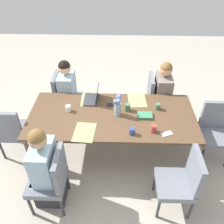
# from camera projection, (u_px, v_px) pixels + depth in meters

# --- Properties ---
(ground_plane) EXTENTS (10.00, 10.00, 0.00)m
(ground_plane) POSITION_uv_depth(u_px,v_px,m) (112.00, 152.00, 3.74)
(ground_plane) COLOR #B2A899
(dining_table) EXTENTS (2.31, 1.04, 0.76)m
(dining_table) POSITION_uv_depth(u_px,v_px,m) (112.00, 119.00, 3.31)
(dining_table) COLOR brown
(dining_table) RESTS_ON ground_plane
(chair_near_left_near) EXTENTS (0.44, 0.44, 0.90)m
(chair_near_left_near) POSITION_uv_depth(u_px,v_px,m) (156.00, 98.00, 4.04)
(chair_near_left_near) COLOR slate
(chair_near_left_near) RESTS_ON ground_plane
(person_near_left_near) EXTENTS (0.36, 0.40, 1.19)m
(person_near_left_near) POSITION_uv_depth(u_px,v_px,m) (161.00, 98.00, 3.97)
(person_near_left_near) COLOR #2D2D33
(person_near_left_near) RESTS_ON ground_plane
(chair_far_left_mid) EXTENTS (0.44, 0.44, 0.90)m
(chair_far_left_mid) POSITION_uv_depth(u_px,v_px,m) (52.00, 178.00, 2.76)
(chair_far_left_mid) COLOR slate
(chair_far_left_mid) RESTS_ON ground_plane
(person_far_left_mid) EXTENTS (0.36, 0.40, 1.19)m
(person_far_left_mid) POSITION_uv_depth(u_px,v_px,m) (46.00, 172.00, 2.79)
(person_far_left_mid) COLOR #2D2D33
(person_far_left_mid) RESTS_ON ground_plane
(chair_near_left_far) EXTENTS (0.44, 0.44, 0.90)m
(chair_near_left_far) POSITION_uv_depth(u_px,v_px,m) (65.00, 96.00, 4.08)
(chair_near_left_far) COLOR slate
(chair_near_left_far) RESTS_ON ground_plane
(person_near_left_far) EXTENTS (0.36, 0.40, 1.19)m
(person_near_left_far) POSITION_uv_depth(u_px,v_px,m) (68.00, 97.00, 4.01)
(person_near_left_far) COLOR #2D2D33
(person_near_left_far) RESTS_ON ground_plane
(chair_far_right_near) EXTENTS (0.44, 0.44, 0.90)m
(chair_far_right_near) POSITION_uv_depth(u_px,v_px,m) (182.00, 180.00, 2.74)
(chair_far_right_near) COLOR slate
(chair_far_right_near) RESTS_ON ground_plane
(chair_head_left_right_mid) EXTENTS (0.44, 0.44, 0.90)m
(chair_head_left_right_mid) POSITION_uv_depth(u_px,v_px,m) (215.00, 129.00, 3.42)
(chair_head_left_right_mid) COLOR slate
(chair_head_left_right_mid) RESTS_ON ground_plane
(chair_head_right_right_far) EXTENTS (0.44, 0.44, 0.90)m
(chair_head_right_right_far) POSITION_uv_depth(u_px,v_px,m) (12.00, 130.00, 3.41)
(chair_head_right_right_far) COLOR slate
(chair_head_right_right_far) RESTS_ON ground_plane
(flower_vase) EXTENTS (0.11, 0.11, 0.31)m
(flower_vase) POSITION_uv_depth(u_px,v_px,m) (118.00, 106.00, 3.18)
(flower_vase) COLOR #8EA8B7
(flower_vase) RESTS_ON dining_table
(placemat_near_left_near) EXTENTS (0.28, 0.38, 0.00)m
(placemat_near_left_near) POSITION_uv_depth(u_px,v_px,m) (137.00, 100.00, 3.53)
(placemat_near_left_near) COLOR #9EBC66
(placemat_near_left_near) RESTS_ON dining_table
(placemat_far_left_mid) EXTENTS (0.29, 0.38, 0.00)m
(placemat_far_left_mid) POSITION_uv_depth(u_px,v_px,m) (84.00, 132.00, 2.99)
(placemat_far_left_mid) COLOR #9EBC66
(placemat_far_left_mid) RESTS_ON dining_table
(placemat_near_left_far) EXTENTS (0.28, 0.37, 0.00)m
(placemat_near_left_far) POSITION_uv_depth(u_px,v_px,m) (90.00, 99.00, 3.55)
(placemat_near_left_far) COLOR #9EBC66
(placemat_near_left_far) RESTS_ON dining_table
(laptop_near_left_far) EXTENTS (0.22, 0.32, 0.21)m
(laptop_near_left_far) POSITION_uv_depth(u_px,v_px,m) (93.00, 98.00, 3.51)
(laptop_near_left_far) COLOR #38383D
(laptop_near_left_far) RESTS_ON dining_table
(coffee_mug_near_left) EXTENTS (0.07, 0.07, 0.10)m
(coffee_mug_near_left) POSITION_uv_depth(u_px,v_px,m) (154.00, 128.00, 2.97)
(coffee_mug_near_left) COLOR #AD3D38
(coffee_mug_near_left) RESTS_ON dining_table
(coffee_mug_near_right) EXTENTS (0.07, 0.07, 0.09)m
(coffee_mug_near_right) POSITION_uv_depth(u_px,v_px,m) (132.00, 131.00, 2.94)
(coffee_mug_near_right) COLOR #33477A
(coffee_mug_near_right) RESTS_ON dining_table
(coffee_mug_centre_left) EXTENTS (0.08, 0.08, 0.09)m
(coffee_mug_centre_left) POSITION_uv_depth(u_px,v_px,m) (158.00, 106.00, 3.34)
(coffee_mug_centre_left) COLOR #47704C
(coffee_mug_centre_left) RESTS_ON dining_table
(coffee_mug_centre_right) EXTENTS (0.08, 0.08, 0.11)m
(coffee_mug_centre_right) POSITION_uv_depth(u_px,v_px,m) (127.00, 107.00, 3.31)
(coffee_mug_centre_right) COLOR #47704C
(coffee_mug_centre_right) RESTS_ON dining_table
(coffee_mug_far_left) EXTENTS (0.08, 0.08, 0.09)m
(coffee_mug_far_left) POSITION_uv_depth(u_px,v_px,m) (68.00, 108.00, 3.31)
(coffee_mug_far_left) COLOR white
(coffee_mug_far_left) RESTS_ON dining_table
(book_red_cover) EXTENTS (0.20, 0.14, 0.04)m
(book_red_cover) POSITION_uv_depth(u_px,v_px,m) (145.00, 116.00, 3.22)
(book_red_cover) COLOR #3D7F56
(book_red_cover) RESTS_ON dining_table
(phone_black) EXTENTS (0.15, 0.08, 0.01)m
(phone_black) POSITION_uv_depth(u_px,v_px,m) (112.00, 105.00, 3.44)
(phone_black) COLOR black
(phone_black) RESTS_ON dining_table
(phone_silver) EXTENTS (0.17, 0.12, 0.01)m
(phone_silver) POSITION_uv_depth(u_px,v_px,m) (167.00, 134.00, 2.96)
(phone_silver) COLOR silver
(phone_silver) RESTS_ON dining_table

